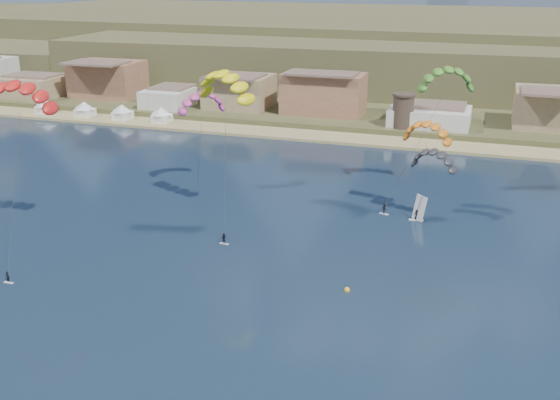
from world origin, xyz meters
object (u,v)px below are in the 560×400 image
at_px(watchtower, 403,110).
at_px(kitesurfer_green, 446,76).
at_px(kitesurfer_red, 17,92).
at_px(kitesurfer_yellow, 225,81).
at_px(windsurfer, 418,213).
at_px(buoy, 347,290).

relative_size(watchtower, kitesurfer_green, 0.33).
bearing_deg(watchtower, kitesurfer_red, -117.44).
height_order(kitesurfer_yellow, kitesurfer_green, kitesurfer_yellow).
relative_size(watchtower, windsurfer, 2.00).
distance_m(kitesurfer_yellow, kitesurfer_green, 39.12).
bearing_deg(kitesurfer_red, windsurfer, 25.90).
bearing_deg(buoy, kitesurfer_yellow, 141.28).
xyz_separation_m(kitesurfer_yellow, kitesurfer_green, (32.14, 22.27, -0.96)).
relative_size(watchtower, kitesurfer_red, 0.31).
height_order(kitesurfer_red, kitesurfer_green, kitesurfer_red).
xyz_separation_m(kitesurfer_red, kitesurfer_green, (56.68, 40.55, -1.05)).
relative_size(kitesurfer_green, buoy, 33.25).
distance_m(kitesurfer_yellow, windsurfer, 38.14).
height_order(kitesurfer_red, kitesurfer_yellow, kitesurfer_red).
bearing_deg(buoy, watchtower, 93.70).
distance_m(kitesurfer_green, buoy, 48.05).
xyz_separation_m(kitesurfer_red, buoy, (49.41, -1.65, -22.82)).
height_order(windsurfer, buoy, windsurfer).
bearing_deg(kitesurfer_green, kitesurfer_red, -144.42).
height_order(watchtower, buoy, watchtower).
bearing_deg(windsurfer, watchtower, 100.84).
distance_m(watchtower, kitesurfer_yellow, 70.85).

